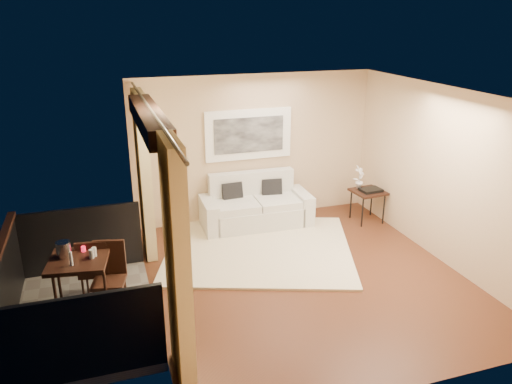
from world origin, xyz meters
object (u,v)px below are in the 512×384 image
side_table (368,194)px  balcony_chair_near (110,271)px  orchid (359,177)px  balcony_chair_far (94,266)px  ice_bucket (64,249)px  bistro_table (79,264)px  sofa (255,208)px

side_table → balcony_chair_near: size_ratio=0.64×
orchid → balcony_chair_near: bearing=-159.4°
orchid → balcony_chair_far: bearing=-162.3°
balcony_chair_far → ice_bucket: (-0.32, -0.20, 0.40)m
side_table → bistro_table: bistro_table is taller
side_table → ice_bucket: ice_bucket is taller
sofa → balcony_chair_far: 3.39m
balcony_chair_near → bistro_table: bearing=-148.9°
ice_bucket → bistro_table: bearing=-33.9°
orchid → balcony_chair_far: 5.03m
balcony_chair_near → ice_bucket: size_ratio=4.69×
bistro_table → balcony_chair_near: balcony_chair_near is taller
sofa → side_table: bearing=-11.6°
sofa → balcony_chair_near: sofa is taller
sofa → ice_bucket: ice_bucket is taller
orchid → balcony_chair_far: (-4.78, -1.53, -0.29)m
sofa → orchid: bearing=-7.4°
bistro_table → balcony_chair_far: bearing=62.0°
side_table → sofa: bearing=166.8°
side_table → balcony_chair_near: balcony_chair_near is taller
orchid → balcony_chair_near: size_ratio=0.47×
sofa → bistro_table: 3.72m
side_table → balcony_chair_far: (-4.89, -1.35, -0.01)m
balcony_chair_far → orchid: bearing=-153.9°
sofa → balcony_chair_near: 3.34m
ice_bucket → balcony_chair_near: bearing=0.8°
orchid → bistro_table: orchid is taller
bistro_table → ice_bucket: bearing=146.1°
side_table → orchid: orchid is taller
sofa → bistro_table: (-3.01, -2.15, 0.42)m
sofa → orchid: orchid is taller
sofa → balcony_chair_far: sofa is taller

